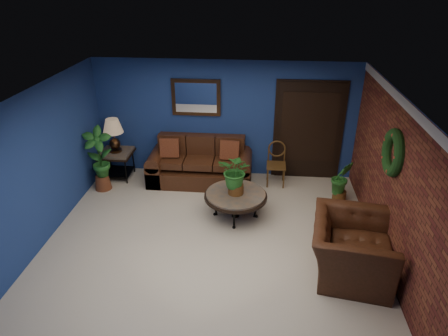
# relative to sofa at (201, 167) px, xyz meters

# --- Properties ---
(floor) EXTENTS (5.50, 5.50, 0.00)m
(floor) POSITION_rel_sofa_xyz_m (0.48, -2.08, -0.32)
(floor) COLOR beige
(floor) RESTS_ON ground
(wall_back) EXTENTS (5.50, 0.04, 2.50)m
(wall_back) POSITION_rel_sofa_xyz_m (0.48, 0.42, 0.93)
(wall_back) COLOR navy
(wall_back) RESTS_ON ground
(wall_left) EXTENTS (0.04, 5.00, 2.50)m
(wall_left) POSITION_rel_sofa_xyz_m (-2.27, -2.08, 0.93)
(wall_left) COLOR navy
(wall_left) RESTS_ON ground
(wall_right_brick) EXTENTS (0.04, 5.00, 2.50)m
(wall_right_brick) POSITION_rel_sofa_xyz_m (3.23, -2.08, 0.93)
(wall_right_brick) COLOR brown
(wall_right_brick) RESTS_ON ground
(ceiling) EXTENTS (5.50, 5.00, 0.02)m
(ceiling) POSITION_rel_sofa_xyz_m (0.48, -2.08, 2.18)
(ceiling) COLOR silver
(ceiling) RESTS_ON wall_back
(crown_molding) EXTENTS (0.03, 5.00, 0.14)m
(crown_molding) POSITION_rel_sofa_xyz_m (3.20, -2.08, 2.11)
(crown_molding) COLOR white
(crown_molding) RESTS_ON wall_right_brick
(wall_mirror) EXTENTS (1.02, 0.06, 0.77)m
(wall_mirror) POSITION_rel_sofa_xyz_m (-0.12, 0.38, 1.40)
(wall_mirror) COLOR #3D2514
(wall_mirror) RESTS_ON wall_back
(closet_door) EXTENTS (1.44, 0.06, 2.18)m
(closet_door) POSITION_rel_sofa_xyz_m (2.23, 0.39, 0.73)
(closet_door) COLOR black
(closet_door) RESTS_ON wall_back
(wreath) EXTENTS (0.16, 0.72, 0.72)m
(wreath) POSITION_rel_sofa_xyz_m (3.17, -2.03, 1.38)
(wreath) COLOR black
(wreath) RESTS_ON wall_right_brick
(sofa) EXTENTS (2.16, 0.93, 0.97)m
(sofa) POSITION_rel_sofa_xyz_m (0.00, 0.00, 0.00)
(sofa) COLOR #442013
(sofa) RESTS_ON ground
(coffee_table) EXTENTS (1.14, 1.14, 0.49)m
(coffee_table) POSITION_rel_sofa_xyz_m (0.84, -1.34, 0.11)
(coffee_table) COLOR #494540
(coffee_table) RESTS_ON ground
(end_table) EXTENTS (0.67, 0.67, 0.61)m
(end_table) POSITION_rel_sofa_xyz_m (-1.82, -0.03, 0.15)
(end_table) COLOR #494540
(end_table) RESTS_ON ground
(table_lamp) EXTENTS (0.42, 0.42, 0.70)m
(table_lamp) POSITION_rel_sofa_xyz_m (-1.82, -0.03, 0.75)
(table_lamp) COLOR #3D2514
(table_lamp) RESTS_ON end_table
(side_chair) EXTENTS (0.40, 0.40, 0.92)m
(side_chair) POSITION_rel_sofa_xyz_m (1.60, 0.04, 0.20)
(side_chair) COLOR #523517
(side_chair) RESTS_ON ground
(armchair) EXTENTS (1.35, 1.49, 0.86)m
(armchair) POSITION_rel_sofa_xyz_m (2.63, -2.68, 0.11)
(armchair) COLOR #442013
(armchair) RESTS_ON ground
(coffee_plant) EXTENTS (0.71, 0.66, 0.77)m
(coffee_plant) POSITION_rel_sofa_xyz_m (0.84, -1.34, 0.60)
(coffee_plant) COLOR brown
(coffee_plant) RESTS_ON coffee_table
(floor_plant) EXTENTS (0.45, 0.39, 0.86)m
(floor_plant) POSITION_rel_sofa_xyz_m (2.83, -0.58, 0.13)
(floor_plant) COLOR brown
(floor_plant) RESTS_ON ground
(tall_plant) EXTENTS (0.63, 0.47, 1.35)m
(tall_plant) POSITION_rel_sofa_xyz_m (-1.97, -0.57, 0.40)
(tall_plant) COLOR brown
(tall_plant) RESTS_ON ground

